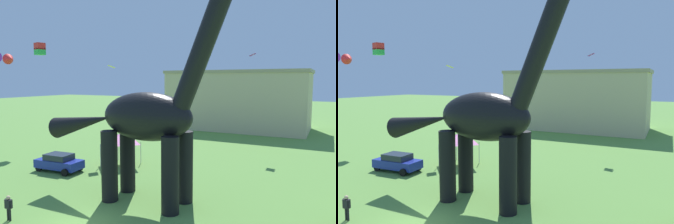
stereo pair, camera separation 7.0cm
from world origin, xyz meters
The scene contains 8 objects.
dinosaur_sculpture centered at (1.30, 5.10, 5.64)m, with size 14.93×3.16×15.60m.
parked_sedan_left centered at (-9.10, 7.47, 0.81)m, with size 4.31×2.07×1.55m.
person_photographer centered at (-4.09, -1.03, 0.89)m, with size 0.55×0.24×1.47m.
festival_canopy_tent centered at (-5.51, 11.72, 2.54)m, with size 3.15×3.15×3.00m.
kite_far_right centered at (-8.89, 14.87, 9.42)m, with size 1.24×1.25×0.28m.
kite_mid_left centered at (-19.66, 14.95, 11.76)m, with size 1.19×1.19×1.43m.
kite_far_left centered at (3.79, 24.25, 10.86)m, with size 0.74×1.01×0.31m.
background_building_block centered at (-1.73, 39.43, 4.79)m, with size 22.19×11.53×9.56m.
Camera 1 is at (11.90, -12.14, 7.97)m, focal length 33.66 mm.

